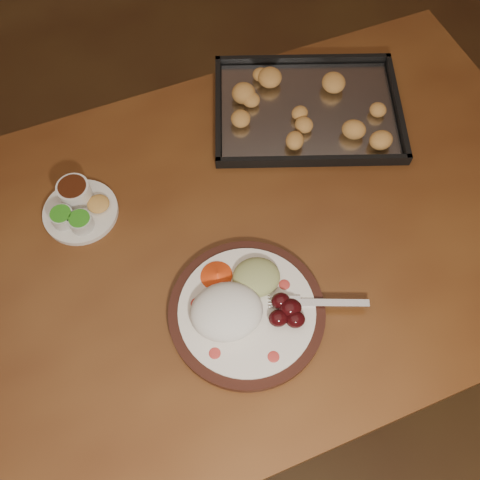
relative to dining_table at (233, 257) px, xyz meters
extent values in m
plane|color=brown|center=(-0.21, -0.06, -0.65)|extent=(4.00, 4.00, 0.00)
cube|color=brown|center=(0.00, 0.00, 0.08)|extent=(1.64, 1.17, 0.04)
cylinder|color=#493315|center=(0.60, 0.50, -0.30)|extent=(0.07, 0.07, 0.71)
cylinder|color=black|center=(0.00, -0.17, 0.11)|extent=(0.30, 0.30, 0.02)
cylinder|color=white|center=(0.00, -0.17, 0.12)|extent=(0.26, 0.26, 0.01)
ellipsoid|color=red|center=(-0.08, -0.24, 0.12)|extent=(0.02, 0.02, 0.00)
ellipsoid|color=red|center=(0.02, -0.27, 0.12)|extent=(0.02, 0.02, 0.00)
ellipsoid|color=red|center=(0.08, -0.14, 0.12)|extent=(0.02, 0.02, 0.00)
ellipsoid|color=red|center=(-0.10, -0.14, 0.12)|extent=(0.02, 0.02, 0.00)
ellipsoid|color=white|center=(-0.04, -0.17, 0.14)|extent=(0.15, 0.13, 0.06)
ellipsoid|color=#42090D|center=(0.05, -0.21, 0.13)|extent=(0.04, 0.03, 0.03)
ellipsoid|color=#42090D|center=(0.07, -0.19, 0.13)|extent=(0.04, 0.03, 0.03)
ellipsoid|color=#42090D|center=(0.06, -0.17, 0.13)|extent=(0.04, 0.03, 0.03)
ellipsoid|color=#42090D|center=(0.08, -0.21, 0.13)|extent=(0.04, 0.03, 0.03)
ellipsoid|color=tan|center=(0.03, -0.11, 0.13)|extent=(0.10, 0.09, 0.04)
cone|color=#F24416|center=(-0.05, -0.09, 0.13)|extent=(0.09, 0.09, 0.03)
cube|color=silver|center=(0.16, -0.19, 0.12)|extent=(0.15, 0.04, 0.00)
cube|color=silver|center=(0.08, -0.17, 0.12)|extent=(0.04, 0.03, 0.00)
cylinder|color=silver|center=(0.05, -0.18, 0.12)|extent=(0.03, 0.01, 0.00)
cylinder|color=silver|center=(0.05, -0.17, 0.12)|extent=(0.03, 0.01, 0.00)
cylinder|color=silver|center=(0.06, -0.17, 0.12)|extent=(0.03, 0.01, 0.00)
cylinder|color=silver|center=(0.06, -0.16, 0.12)|extent=(0.03, 0.01, 0.00)
cylinder|color=white|center=(-0.31, 0.12, 0.10)|extent=(0.16, 0.16, 0.01)
cylinder|color=beige|center=(-0.34, 0.10, 0.12)|extent=(0.05, 0.05, 0.03)
cylinder|color=#32931D|center=(-0.34, 0.10, 0.14)|extent=(0.04, 0.04, 0.00)
cylinder|color=beige|center=(-0.30, 0.08, 0.12)|extent=(0.05, 0.05, 0.03)
cylinder|color=#32931D|center=(-0.30, 0.08, 0.14)|extent=(0.04, 0.04, 0.00)
cylinder|color=white|center=(-0.31, 0.15, 0.13)|extent=(0.07, 0.07, 0.04)
cylinder|color=#3A170A|center=(-0.31, 0.15, 0.15)|extent=(0.06, 0.06, 0.00)
ellipsoid|color=#EBBB53|center=(-0.27, 0.12, 0.12)|extent=(0.05, 0.05, 0.02)
cube|color=black|center=(0.24, 0.30, 0.10)|extent=(0.48, 0.39, 0.01)
cube|color=black|center=(0.26, 0.45, 0.12)|extent=(0.43, 0.09, 0.02)
cube|color=black|center=(0.21, 0.14, 0.12)|extent=(0.43, 0.09, 0.02)
cube|color=black|center=(0.45, 0.26, 0.12)|extent=(0.07, 0.32, 0.02)
cube|color=black|center=(0.03, 0.33, 0.12)|extent=(0.07, 0.32, 0.02)
cube|color=silver|center=(0.24, 0.30, 0.11)|extent=(0.45, 0.36, 0.00)
ellipsoid|color=#CF8348|center=(0.29, 0.29, 0.13)|extent=(0.05, 0.05, 0.03)
ellipsoid|color=#CF8348|center=(0.34, 0.31, 0.13)|extent=(0.06, 0.06, 0.03)
ellipsoid|color=#CF8348|center=(0.29, 0.37, 0.13)|extent=(0.07, 0.07, 0.03)
ellipsoid|color=#CF8348|center=(0.26, 0.35, 0.13)|extent=(0.05, 0.05, 0.03)
ellipsoid|color=#CF8348|center=(0.22, 0.38, 0.13)|extent=(0.06, 0.06, 0.03)
ellipsoid|color=#CF8348|center=(0.20, 0.33, 0.13)|extent=(0.07, 0.07, 0.03)
ellipsoid|color=#CF8348|center=(0.13, 0.33, 0.13)|extent=(0.06, 0.06, 0.03)
ellipsoid|color=#CF8348|center=(0.16, 0.29, 0.13)|extent=(0.06, 0.06, 0.03)
ellipsoid|color=#CF8348|center=(0.13, 0.28, 0.13)|extent=(0.07, 0.07, 0.03)
ellipsoid|color=#CF8348|center=(0.19, 0.23, 0.13)|extent=(0.06, 0.06, 0.03)
ellipsoid|color=#CF8348|center=(0.24, 0.26, 0.13)|extent=(0.05, 0.05, 0.03)
ellipsoid|color=#CF8348|center=(0.29, 0.23, 0.13)|extent=(0.07, 0.07, 0.03)
ellipsoid|color=#CF8348|center=(0.29, 0.24, 0.13)|extent=(0.06, 0.06, 0.03)
camera|label=1|loc=(-0.09, -0.52, 1.08)|focal=40.00mm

